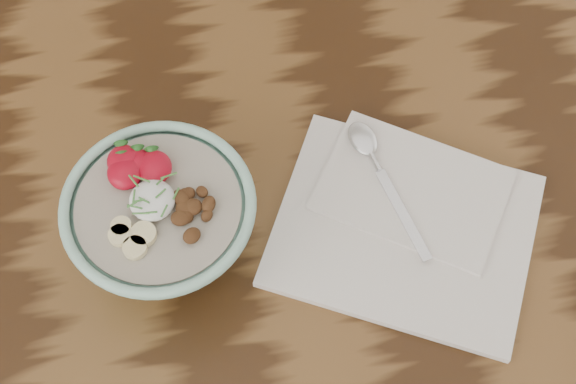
# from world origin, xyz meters

# --- Properties ---
(table) EXTENTS (1.60, 0.90, 0.75)m
(table) POSITION_xyz_m (0.00, 0.00, 0.66)
(table) COLOR #311C0C
(table) RESTS_ON ground
(breakfast_bowl) EXTENTS (0.18, 0.18, 0.12)m
(breakfast_bowl) POSITION_xyz_m (-0.23, 0.02, 0.81)
(breakfast_bowl) COLOR #96CAB6
(breakfast_bowl) RESTS_ON table
(napkin) EXTENTS (0.32, 0.30, 0.02)m
(napkin) POSITION_xyz_m (0.01, -0.00, 0.76)
(napkin) COLOR silver
(napkin) RESTS_ON table
(spoon) EXTENTS (0.05, 0.17, 0.01)m
(spoon) POSITION_xyz_m (-0.01, 0.07, 0.77)
(spoon) COLOR silver
(spoon) RESTS_ON napkin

